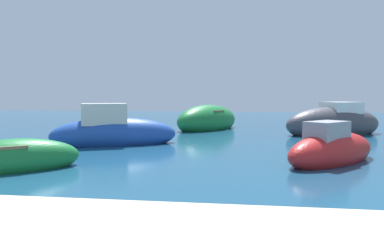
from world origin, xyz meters
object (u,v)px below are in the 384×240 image
moored_boat_2 (13,159)px  moored_boat_5 (332,150)px  moored_boat_9 (118,125)px  moored_boat_6 (208,121)px  moored_boat_3 (334,123)px  moored_boat_4 (113,132)px

moored_boat_2 → moored_boat_5: size_ratio=0.92×
moored_boat_2 → moored_boat_9: bearing=56.8°
moored_boat_2 → moored_boat_6: 13.48m
moored_boat_3 → moored_boat_4: moored_boat_4 is taller
moored_boat_4 → moored_boat_6: moored_boat_4 is taller
moored_boat_6 → moored_boat_3: bearing=-74.4°
moored_boat_2 → moored_boat_4: 5.46m
moored_boat_3 → moored_boat_4: 11.72m
moored_boat_2 → moored_boat_9: size_ratio=1.17×
moored_boat_2 → moored_boat_4: moored_boat_4 is taller
moored_boat_2 → moored_boat_6: moored_boat_6 is taller
moored_boat_4 → moored_boat_9: bearing=84.7°
moored_boat_6 → moored_boat_5: bearing=-123.8°
moored_boat_5 → moored_boat_3: bearing=29.3°
moored_boat_5 → moored_boat_9: 12.87m
moored_boat_2 → moored_boat_9: 10.67m
moored_boat_5 → moored_boat_6: (-4.77, 10.41, 0.15)m
moored_boat_3 → moored_boat_9: 12.10m
moored_boat_2 → moored_boat_6: (4.32, 12.77, 0.23)m
moored_boat_3 → moored_boat_5: moored_boat_3 is taller
moored_boat_3 → moored_boat_9: (-12.10, -0.11, -0.21)m
moored_boat_4 → moored_boat_9: (-1.68, 5.27, -0.14)m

